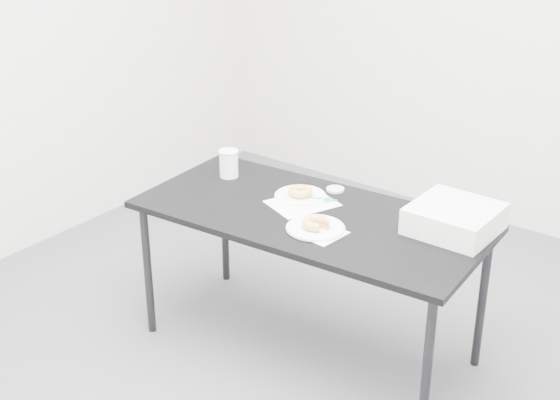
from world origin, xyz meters
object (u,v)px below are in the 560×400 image
Objects in this scene: table at (310,224)px; coffee_cup at (229,163)px; pen at (323,199)px; donut_far at (300,191)px; bakery_box at (455,218)px; plate_near at (315,228)px; plate_far at (300,196)px; scorecard at (302,203)px; donut_near at (316,223)px.

coffee_cup is (-0.56, 0.10, 0.12)m from table.
donut_far is at bearing 171.95° from pen.
table is 0.20m from donut_far.
coffee_cup reaches higher than bakery_box.
coffee_cup is 1.15m from bakery_box.
plate_near is 0.74× the size of bakery_box.
plate_far is 0.42m from coffee_cup.
coffee_cup is at bearing -163.19° from scorecard.
table is 6.67× the size of plate_far.
table is at bearing -40.33° from plate_far.
scorecard is 0.85× the size of bakery_box.
pen is at bearing -172.23° from bakery_box.
pen is at bearing 98.92° from table.
plate_far is 1.75× the size of coffee_cup.
plate_far is at bearing 171.95° from pen.
coffee_cup reaches higher than plate_far.
plate_near is at bearing -18.44° from coffee_cup.
donut_far is (-0.14, 0.12, 0.08)m from table.
coffee_cup is (-0.67, 0.22, 0.04)m from donut_near.
donut_near reaches higher than pen.
plate_near is 0.58m from bakery_box.
plate_near is at bearing -51.33° from table.
coffee_cup is (-0.53, -0.04, 0.06)m from pen.
table is at bearing -98.25° from pen.
plate_near is at bearing -82.72° from pen.
coffee_cup is at bearing 165.66° from table.
donut_near is at bearing -82.72° from pen.
pen is 0.53× the size of plate_near.
donut_near is (-0.00, 0.00, 0.02)m from plate_near.
donut_near is (0.20, -0.18, 0.03)m from scorecard.
scorecard is at bearing 137.46° from plate_near.
scorecard is 2.45× the size of donut_near.
table is 0.19m from plate_far.
bakery_box is (1.14, 0.12, -0.01)m from coffee_cup.
plate_near is at bearing 0.00° from donut_near.
table is 13.55× the size of donut_near.
table is 0.12m from scorecard.
bakery_box is (0.58, 0.22, 0.11)m from table.
pen is 0.30m from plate_near.
table is 11.67× the size of coffee_cup.
coffee_cup reaches higher than scorecard.
donut_far is at bearing 2.19° from coffee_cup.
donut_far is at bearing 136.33° from plate_near.
plate_near is (0.20, -0.18, 0.01)m from scorecard.
scorecard is 2.15× the size of pen.
plate_far is at bearing -171.34° from bakery_box.
donut_near is 0.71m from coffee_cup.
pen is 0.98× the size of coffee_cup.
coffee_cup is 0.40× the size of bakery_box.
scorecard is at bearing -165.84° from bakery_box.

